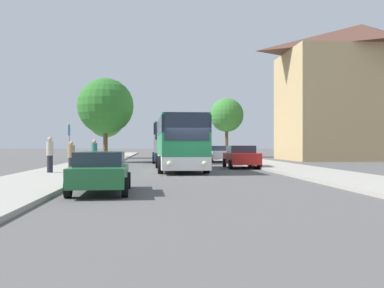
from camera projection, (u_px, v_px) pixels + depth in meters
The scene contains 16 objects.
ground_plane at pixel (190, 175), 23.68m from camera, with size 300.00×300.00×0.00m, color #565454.
sidewalk_left at pixel (55, 175), 23.11m from camera, with size 4.00×120.00×0.15m, color #A39E93.
sidewalk_right at pixel (319, 173), 24.25m from camera, with size 4.00×120.00×0.15m, color #A39E93.
building_right_background at pixel (362, 92), 47.62m from camera, with size 16.36×10.19×14.43m.
bus_front at pixel (180, 142), 28.23m from camera, with size 3.05×10.26×3.33m.
bus_middle at pixel (169, 142), 41.59m from camera, with size 2.97×11.21×3.50m.
parked_car_left_curb at pixel (101, 171), 15.08m from camera, with size 2.02×4.35×1.40m.
parked_car_right_near at pixel (241, 156), 31.03m from camera, with size 2.16×4.34×1.56m.
parked_car_right_far at pixel (219, 153), 42.17m from camera, with size 2.06×4.56×1.51m.
bus_stop_sign at pixel (69, 142), 25.45m from camera, with size 0.08×0.45×2.64m.
pedestrian_waiting_near at pixel (50, 154), 23.78m from camera, with size 0.36×0.36×1.89m.
pedestrian_waiting_far at pixel (71, 157), 23.42m from camera, with size 0.36×0.36×1.67m.
pedestrian_walking_back at pixel (94, 154), 28.35m from camera, with size 0.36×0.36×1.80m.
tree_left_near at pixel (105, 106), 40.90m from camera, with size 5.11×5.11×7.55m.
tree_left_far at pixel (106, 119), 53.27m from camera, with size 4.35×4.35×6.69m.
tree_right_near at pixel (227, 115), 57.18m from camera, with size 4.30×4.30×7.39m.
Camera 1 is at (-1.82, -23.61, 1.64)m, focal length 42.00 mm.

